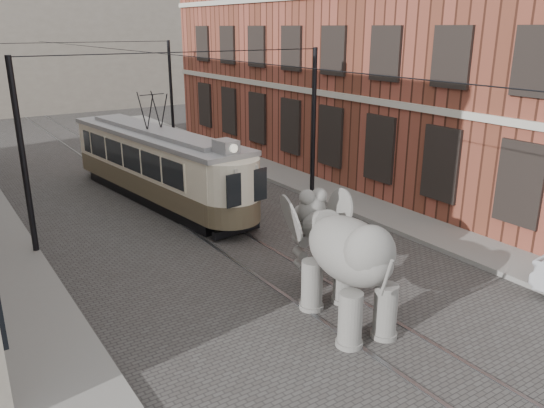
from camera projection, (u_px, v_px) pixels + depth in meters
ground at (296, 281)px, 15.05m from camera, size 120.00×120.00×0.00m
tram_rails at (296, 281)px, 15.05m from camera, size 1.54×80.00×0.02m
sidewalk_right at (440, 235)px, 18.19m from camera, size 2.00×60.00×0.15m
sidewalk_left at (51, 353)px, 11.60m from camera, size 2.00×60.00×0.15m
brick_building at (372, 43)px, 26.09m from camera, size 8.00×26.00×12.00m
distant_block at (11, 24)px, 44.50m from camera, size 28.00×10.00×14.00m
catenary at (203, 145)px, 17.96m from camera, size 11.00×30.20×6.00m
tram at (156, 148)px, 21.49m from camera, size 3.50×11.03×4.30m
elephant at (348, 267)px, 12.56m from camera, size 3.37×5.07×2.87m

